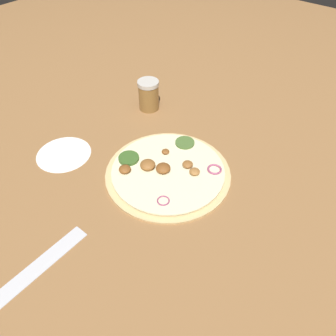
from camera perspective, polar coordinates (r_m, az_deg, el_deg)
name	(u,v)px	position (r m, az deg, el deg)	size (l,w,h in m)	color
ground_plane	(168,173)	(0.84, 0.00, -0.94)	(3.00, 3.00, 0.00)	olive
pizza	(167,171)	(0.84, -0.15, -0.49)	(0.32, 0.32, 0.03)	#D6B77A
spice_jar	(149,95)	(1.05, -3.39, 12.58)	(0.07, 0.07, 0.10)	olive
flour_patch	(64,154)	(0.94, -17.69, 2.34)	(0.15, 0.15, 0.00)	white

